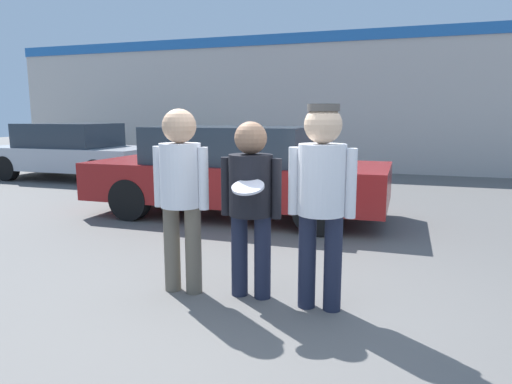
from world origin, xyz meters
name	(u,v)px	position (x,y,z in m)	size (l,w,h in m)	color
ground_plane	(275,307)	(0.00, 0.00, 0.00)	(56.00, 56.00, 0.00)	#5B5956
storefront_building	(371,101)	(0.00, 9.87, 2.02)	(24.00, 0.22, 3.98)	beige
person_left	(181,185)	(-0.92, 0.09, 1.02)	(0.54, 0.37, 1.70)	#665B4C
person_middle_with_frisbee	(251,195)	(-0.28, 0.17, 0.95)	(0.56, 0.60, 1.59)	#1E2338
person_right	(322,187)	(0.36, 0.11, 1.05)	(0.56, 0.39, 1.73)	#1E2338
parked_car_near	(235,171)	(-1.62, 3.32, 0.74)	(4.79, 1.88, 1.46)	maroon
parked_car_far	(72,151)	(-7.22, 6.15, 0.72)	(4.36, 1.91, 1.43)	#B7BABF
shrub	(197,154)	(-5.15, 9.23, 0.46)	(0.92, 0.92, 0.92)	#2D6B33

